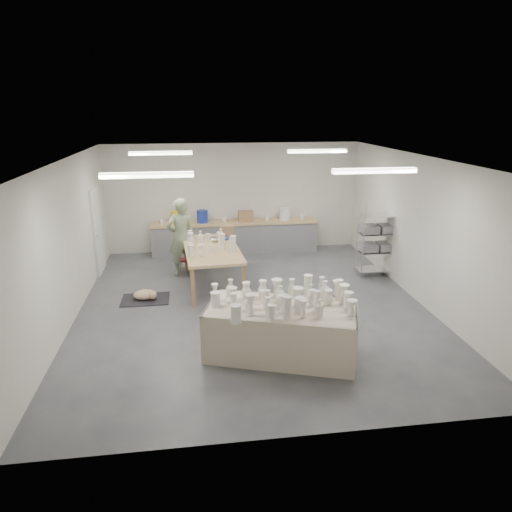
{
  "coord_description": "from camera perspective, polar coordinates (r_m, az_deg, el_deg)",
  "views": [
    {
      "loc": [
        -1.12,
        -8.6,
        3.92
      ],
      "look_at": [
        0.09,
        0.09,
        1.05
      ],
      "focal_mm": 32.0,
      "sensor_mm": 36.0,
      "label": 1
    }
  ],
  "objects": [
    {
      "name": "room",
      "position": [
        8.94,
        -1.23,
        6.08
      ],
      "size": [
        8.0,
        8.02,
        3.0
      ],
      "color": "#424449",
      "rests_on": "ground"
    },
    {
      "name": "back_counter",
      "position": [
        12.8,
        -2.64,
        2.53
      ],
      "size": [
        4.6,
        0.6,
        1.24
      ],
      "color": "tan",
      "rests_on": "ground"
    },
    {
      "name": "work_table",
      "position": [
        10.44,
        -5.51,
        1.14
      ],
      "size": [
        1.35,
        2.46,
        1.24
      ],
      "rotation": [
        0.0,
        0.0,
        0.07
      ],
      "color": "tan",
      "rests_on": "ground"
    },
    {
      "name": "potter",
      "position": [
        11.08,
        -9.33,
        2.33
      ],
      "size": [
        0.8,
        0.65,
        1.9
      ],
      "primitive_type": "imported",
      "rotation": [
        0.0,
        0.0,
        3.45
      ],
      "color": "gray",
      "rests_on": "ground"
    },
    {
      "name": "red_stool",
      "position": [
        11.54,
        -9.14,
        -0.53
      ],
      "size": [
        0.35,
        0.35,
        0.31
      ],
      "rotation": [
        0.0,
        0.0,
        -0.06
      ],
      "color": "red",
      "rests_on": "ground"
    },
    {
      "name": "wire_shelf",
      "position": [
        11.3,
        14.9,
        2.09
      ],
      "size": [
        0.88,
        0.48,
        1.8
      ],
      "color": "silver",
      "rests_on": "ground"
    },
    {
      "name": "rug",
      "position": [
        10.06,
        -13.65,
        -5.28
      ],
      "size": [
        1.0,
        0.7,
        0.02
      ],
      "primitive_type": "cube",
      "color": "black",
      "rests_on": "ground"
    },
    {
      "name": "drying_table",
      "position": [
        7.57,
        3.2,
        -9.0
      ],
      "size": [
        2.64,
        1.89,
        1.22
      ],
      "rotation": [
        0.0,
        0.0,
        -0.33
      ],
      "color": "olive",
      "rests_on": "ground"
    },
    {
      "name": "cat",
      "position": [
        10.0,
        -13.58,
        -4.7
      ],
      "size": [
        0.58,
        0.49,
        0.21
      ],
      "rotation": [
        0.0,
        0.0,
        0.38
      ],
      "color": "white",
      "rests_on": "rug"
    }
  ]
}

